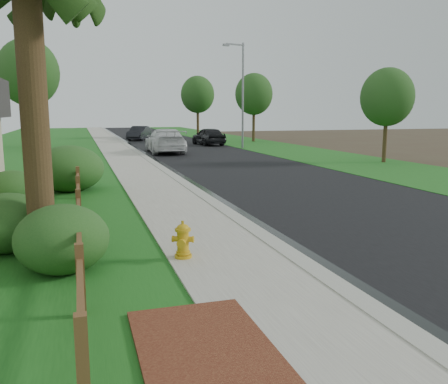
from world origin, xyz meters
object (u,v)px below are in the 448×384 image
object	(u,v)px
fire_hydrant	(183,241)
streetlight	(241,90)
ranch_fence	(79,200)
white_suv	(165,141)
dark_car_mid	(209,136)

from	to	relation	value
fire_hydrant	streetlight	size ratio (longest dim) A/B	0.09
ranch_fence	white_suv	size ratio (longest dim) A/B	2.93
ranch_fence	fire_hydrant	size ratio (longest dim) A/B	23.35
dark_car_mid	streetlight	xyz separation A→B (m)	(1.35, -4.58, 3.74)
dark_car_mid	streetlight	distance (m)	6.06
white_suv	streetlight	xyz separation A→B (m)	(6.28, 2.00, 3.65)
fire_hydrant	white_suv	distance (m)	24.50
streetlight	fire_hydrant	bearing A→B (deg)	-111.40
dark_car_mid	white_suv	bearing A→B (deg)	47.36
ranch_fence	streetlight	bearing A→B (deg)	61.35
ranch_fence	streetlight	size ratio (longest dim) A/B	2.12
white_suv	streetlight	distance (m)	7.54
fire_hydrant	streetlight	bearing A→B (deg)	68.60
fire_hydrant	white_suv	bearing A→B (deg)	80.66
fire_hydrant	dark_car_mid	distance (m)	32.02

